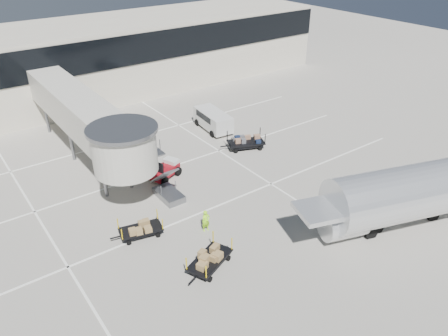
{
  "coord_description": "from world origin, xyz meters",
  "views": [
    {
      "loc": [
        -14.06,
        -19.3,
        17.83
      ],
      "look_at": [
        2.45,
        3.36,
        2.0
      ],
      "focal_mm": 35.0,
      "sensor_mm": 36.0,
      "label": 1
    }
  ],
  "objects": [
    {
      "name": "aircraft",
      "position": [
        11.86,
        -8.03,
        2.63
      ],
      "size": [
        18.0,
        8.13,
        4.63
      ],
      "rotation": [
        0.0,
        0.0,
        -0.31
      ],
      "color": "silver",
      "rests_on": "ground"
    },
    {
      "name": "ground",
      "position": [
        0.0,
        0.0,
        0.0
      ],
      "size": [
        140.0,
        140.0,
        0.0
      ],
      "primitive_type": "plane",
      "color": "#B6AFA3",
      "rests_on": "ground"
    },
    {
      "name": "baggage_tug",
      "position": [
        -0.16,
        7.79,
        0.64
      ],
      "size": [
        2.95,
        2.52,
        1.75
      ],
      "rotation": [
        0.0,
        0.0,
        0.4
      ],
      "color": "maroon",
      "rests_on": "ground"
    },
    {
      "name": "suitcase_cart",
      "position": [
        8.26,
        8.04,
        0.55
      ],
      "size": [
        4.0,
        2.71,
        1.56
      ],
      "rotation": [
        0.0,
        0.0,
        -0.39
      ],
      "color": "black",
      "rests_on": "ground"
    },
    {
      "name": "jet_bridge",
      "position": [
        -3.97,
        12.26,
        4.28
      ],
      "size": [
        5.7,
        20.4,
        6.03
      ],
      "color": "beige",
      "rests_on": "ground"
    },
    {
      "name": "minivan",
      "position": [
        8.28,
        13.31,
        1.08
      ],
      "size": [
        2.5,
        4.94,
        1.81
      ],
      "rotation": [
        0.0,
        0.0,
        -0.1
      ],
      "color": "silver",
      "rests_on": "ground"
    },
    {
      "name": "terminal",
      "position": [
        -0.35,
        29.94,
        4.11
      ],
      "size": [
        64.0,
        12.11,
        15.2
      ],
      "color": "beige",
      "rests_on": "ground"
    },
    {
      "name": "ground_worker",
      "position": [
        -1.38,
        0.13,
        0.77
      ],
      "size": [
        0.6,
        0.43,
        1.54
      ],
      "primitive_type": "imported",
      "rotation": [
        0.0,
        0.0,
        -0.12
      ],
      "color": "#A0FF1A",
      "rests_on": "ground"
    },
    {
      "name": "box_cart_far",
      "position": [
        -5.21,
        2.15,
        0.49
      ],
      "size": [
        3.44,
        1.91,
        1.32
      ],
      "rotation": [
        0.0,
        0.0,
        -0.21
      ],
      "color": "black",
      "rests_on": "ground"
    },
    {
      "name": "box_cart_near",
      "position": [
        -2.99,
        -2.79,
        0.57
      ],
      "size": [
        3.66,
        2.52,
        1.43
      ],
      "rotation": [
        0.0,
        0.0,
        0.4
      ],
      "color": "black",
      "rests_on": "ground"
    },
    {
      "name": "lane_markings",
      "position": [
        -0.67,
        9.33,
        0.01
      ],
      "size": [
        40.0,
        30.0,
        0.02
      ],
      "color": "white",
      "rests_on": "ground"
    }
  ]
}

